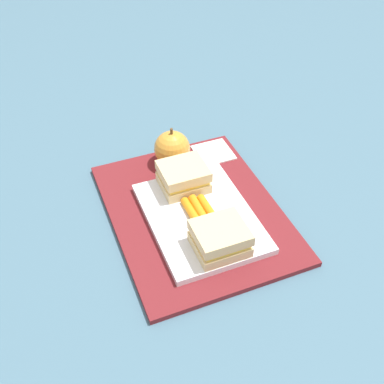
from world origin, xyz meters
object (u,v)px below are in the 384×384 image
at_px(sandwich_half_left, 220,238).
at_px(paper_napkin, 213,152).
at_px(sandwich_half_right, 183,177).
at_px(apple, 172,149).
at_px(carrot_sticks_bundle, 201,212).
at_px(food_tray, 200,217).

bearing_deg(sandwich_half_left, paper_napkin, -21.67).
bearing_deg(sandwich_half_right, sandwich_half_left, 180.00).
bearing_deg(apple, sandwich_half_left, 177.74).
bearing_deg(apple, paper_napkin, -91.00).
bearing_deg(carrot_sticks_bundle, apple, -3.16).
height_order(sandwich_half_right, paper_napkin, sandwich_half_right).
xyz_separation_m(sandwich_half_right, apple, (0.08, -0.01, 0.00)).
xyz_separation_m(sandwich_half_left, sandwich_half_right, (0.16, 0.00, 0.00)).
height_order(food_tray, carrot_sticks_bundle, carrot_sticks_bundle).
height_order(sandwich_half_right, carrot_sticks_bundle, sandwich_half_right).
bearing_deg(apple, carrot_sticks_bundle, 176.84).
height_order(sandwich_half_left, paper_napkin, sandwich_half_left).
height_order(food_tray, sandwich_half_right, sandwich_half_right).
relative_size(food_tray, apple, 2.91).
xyz_separation_m(carrot_sticks_bundle, paper_napkin, (0.16, -0.09, -0.02)).
height_order(food_tray, paper_napkin, food_tray).
height_order(sandwich_half_left, sandwich_half_right, same).
distance_m(sandwich_half_right, apple, 0.08).
distance_m(sandwich_half_left, sandwich_half_right, 0.16).
height_order(food_tray, apple, apple).
height_order(apple, paper_napkin, apple).
bearing_deg(paper_napkin, apple, 89.00).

